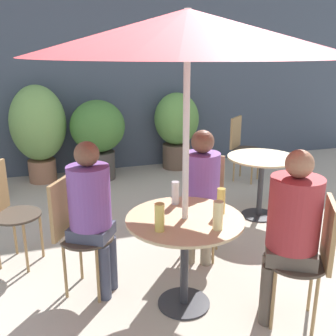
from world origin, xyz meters
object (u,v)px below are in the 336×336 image
object	(u,v)px
beer_glass_3	(218,215)
bistro_chair_0	(312,251)
umbrella	(188,33)
potted_plant_0	(38,127)
beer_glass_0	(221,201)
seated_person_0	(291,224)
bistro_chair_1	(203,195)
cafe_table_far	(262,170)
potted_plant_1	(98,133)
cafe_table_near	(185,236)
potted_plant_2	(177,125)
bistro_chair_2	(75,225)
bistro_chair_3	(241,143)
seated_person_2	(92,205)
seated_person_1	(201,184)
beer_glass_2	(160,217)
bistro_chair_4	(6,205)
beer_glass_1	(175,193)

from	to	relation	value
beer_glass_3	bistro_chair_0	bearing A→B (deg)	-20.04
umbrella	potted_plant_0	bearing A→B (deg)	105.99
beer_glass_0	beer_glass_3	xyz separation A→B (m)	(-0.13, -0.23, 0.00)
seated_person_0	bistro_chair_1	bearing A→B (deg)	-140.45
cafe_table_far	bistro_chair_1	xyz separation A→B (m)	(-0.93, -0.53, 0.00)
potted_plant_1	cafe_table_near	bearing A→B (deg)	-87.27
potted_plant_2	umbrella	bearing A→B (deg)	-108.13
cafe_table_near	beer_glass_3	distance (m)	0.36
cafe_table_far	bistro_chair_2	distance (m)	2.26
cafe_table_far	bistro_chair_0	bearing A→B (deg)	-110.54
bistro_chair_1	bistro_chair_2	size ratio (longest dim) A/B	1.00
bistro_chair_3	potted_plant_0	distance (m)	2.87
beer_glass_3	beer_glass_0	bearing A→B (deg)	60.37
bistro_chair_3	potted_plant_2	bearing A→B (deg)	87.02
beer_glass_0	beer_glass_3	bearing A→B (deg)	-119.63
bistro_chair_1	seated_person_2	xyz separation A→B (m)	(-1.05, -0.36, 0.18)
seated_person_1	bistro_chair_0	bearing A→B (deg)	-39.57
bistro_chair_0	potted_plant_0	size ratio (longest dim) A/B	0.66
cafe_table_near	beer_glass_2	xyz separation A→B (m)	(-0.23, -0.14, 0.23)
seated_person_2	beer_glass_0	world-z (taller)	seated_person_2
seated_person_0	beer_glass_0	size ratio (longest dim) A/B	6.59
potted_plant_0	potted_plant_2	bearing A→B (deg)	1.42
bistro_chair_4	potted_plant_0	world-z (taller)	potted_plant_0
bistro_chair_3	bistro_chair_1	bearing A→B (deg)	-168.22
potted_plant_2	potted_plant_0	bearing A→B (deg)	-178.58
cafe_table_far	umbrella	size ratio (longest dim) A/B	0.37
beer_glass_3	potted_plant_0	distance (m)	3.73
bistro_chair_3	seated_person_2	size ratio (longest dim) A/B	0.75
seated_person_1	potted_plant_1	bearing A→B (deg)	132.92
bistro_chair_4	beer_glass_0	world-z (taller)	bistro_chair_4
potted_plant_0	potted_plant_1	world-z (taller)	potted_plant_0
beer_glass_1	potted_plant_1	bearing A→B (deg)	93.29
beer_glass_3	umbrella	xyz separation A→B (m)	(-0.14, 0.23, 1.13)
umbrella	beer_glass_1	bearing A→B (deg)	86.63
cafe_table_near	umbrella	xyz separation A→B (m)	(-0.00, 0.00, 1.37)
bistro_chair_2	beer_glass_2	world-z (taller)	bistro_chair_2
bistro_chair_4	beer_glass_1	size ratio (longest dim) A/B	5.13
bistro_chair_1	beer_glass_2	distance (m)	1.13
cafe_table_far	beer_glass_0	world-z (taller)	beer_glass_0
beer_glass_1	beer_glass_3	world-z (taller)	beer_glass_3
seated_person_0	seated_person_2	world-z (taller)	seated_person_0
cafe_table_near	umbrella	distance (m)	1.37
bistro_chair_3	seated_person_1	distance (m)	2.39
bistro_chair_2	beer_glass_1	bearing A→B (deg)	-71.99
bistro_chair_2	beer_glass_2	bearing A→B (deg)	-108.03
seated_person_0	beer_glass_2	world-z (taller)	seated_person_0
potted_plant_1	potted_plant_2	bearing A→B (deg)	8.63
bistro_chair_3	umbrella	size ratio (longest dim) A/B	0.44
potted_plant_2	beer_glass_2	bearing A→B (deg)	-110.83
bistro_chair_0	beer_glass_2	bearing A→B (deg)	-76.37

